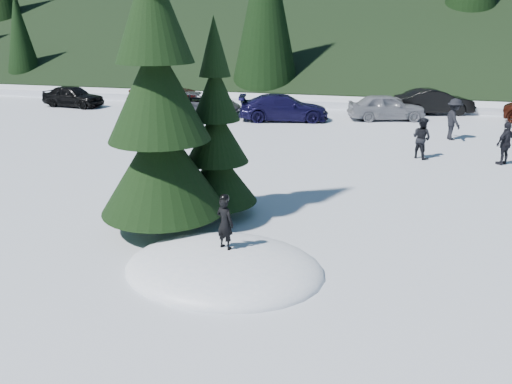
% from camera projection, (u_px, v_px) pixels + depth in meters
% --- Properties ---
extents(ground, '(200.00, 200.00, 0.00)m').
position_uv_depth(ground, '(224.00, 270.00, 11.05)').
color(ground, silver).
rests_on(ground, ground).
extents(snow_mound, '(4.48, 3.52, 0.96)m').
position_uv_depth(snow_mound, '(224.00, 270.00, 11.05)').
color(snow_mound, white).
rests_on(snow_mound, ground).
extents(spruce_tall, '(3.20, 3.20, 8.60)m').
position_uv_depth(spruce_tall, '(158.00, 103.00, 12.14)').
color(spruce_tall, black).
rests_on(spruce_tall, ground).
extents(spruce_short, '(2.20, 2.20, 5.37)m').
position_uv_depth(spruce_short, '(217.00, 142.00, 13.58)').
color(spruce_short, black).
rests_on(spruce_short, ground).
extents(child_skier, '(0.51, 0.43, 1.18)m').
position_uv_depth(child_skier, '(225.00, 223.00, 10.81)').
color(child_skier, black).
rests_on(child_skier, snow_mound).
extents(adult_0, '(1.01, 0.98, 1.63)m').
position_uv_depth(adult_0, '(421.00, 138.00, 19.79)').
color(adult_0, black).
rests_on(adult_0, ground).
extents(adult_1, '(0.98, 0.95, 1.65)m').
position_uv_depth(adult_1, '(506.00, 143.00, 18.89)').
color(adult_1, black).
rests_on(adult_1, ground).
extents(adult_2, '(0.99, 1.36, 1.89)m').
position_uv_depth(adult_2, '(454.00, 119.00, 22.87)').
color(adult_2, black).
rests_on(adult_2, ground).
extents(car_0, '(4.15, 2.05, 1.36)m').
position_uv_depth(car_0, '(73.00, 96.00, 31.83)').
color(car_0, black).
rests_on(car_0, ground).
extents(car_1, '(4.49, 2.36, 1.41)m').
position_uv_depth(car_1, '(163.00, 93.00, 32.90)').
color(car_1, black).
rests_on(car_1, ground).
extents(car_2, '(5.38, 3.42, 1.38)m').
position_uv_depth(car_2, '(198.00, 104.00, 28.66)').
color(car_2, '#44454B').
rests_on(car_2, ground).
extents(car_3, '(5.20, 2.98, 1.42)m').
position_uv_depth(car_3, '(284.00, 108.00, 27.41)').
color(car_3, '#110E33').
rests_on(car_3, ground).
extents(car_4, '(4.49, 2.72, 1.43)m').
position_uv_depth(car_4, '(386.00, 107.00, 27.58)').
color(car_4, gray).
rests_on(car_4, ground).
extents(car_5, '(4.69, 2.81, 1.46)m').
position_uv_depth(car_5, '(434.00, 102.00, 29.28)').
color(car_5, black).
rests_on(car_5, ground).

